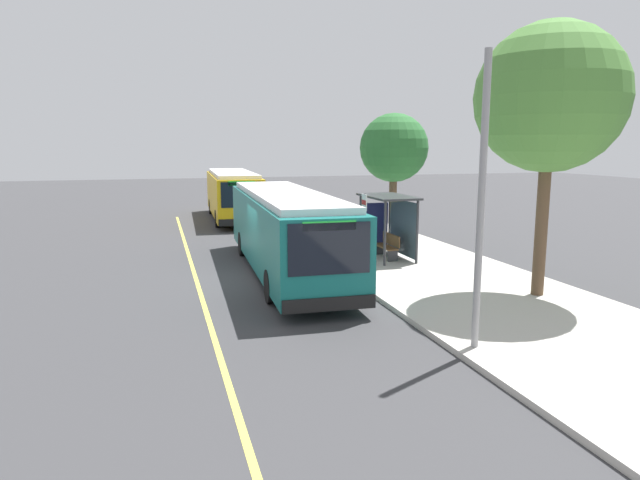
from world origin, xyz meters
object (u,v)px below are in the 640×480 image
Objects in this scene: transit_bus_main at (286,229)px; route_sign_post at (364,223)px; pedestrian_commuter at (333,228)px; transit_bus_second at (233,193)px; waiting_bench at (387,246)px.

transit_bus_main is 2.87m from route_sign_post.
pedestrian_commuter is (-3.03, 2.72, -0.50)m from transit_bus_main.
transit_bus_second is (-15.23, 0.11, -0.00)m from transit_bus_main.
waiting_bench is at bearing 141.68° from route_sign_post.
transit_bus_second reaches higher than waiting_bench.
pedestrian_commuter reaches higher than waiting_bench.
transit_bus_second is 16.91m from route_sign_post.
transit_bus_main reaches higher than pedestrian_commuter.
transit_bus_second is at bearing -167.95° from pedestrian_commuter.
transit_bus_second and route_sign_post have the same top height.
waiting_bench is 0.95× the size of pedestrian_commuter.
waiting_bench is 0.57× the size of route_sign_post.
pedestrian_commuter is at bearing -143.38° from waiting_bench.
transit_bus_second is at bearing -172.20° from route_sign_post.
transit_bus_second is at bearing 179.57° from transit_bus_main.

